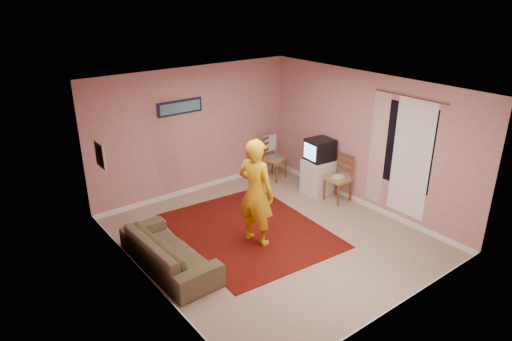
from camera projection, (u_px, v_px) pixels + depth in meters
ground at (272, 238)px, 7.86m from camera, size 5.00×5.00×0.00m
wall_back at (194, 131)px, 9.21m from camera, size 4.50×0.02×2.60m
wall_front at (403, 229)px, 5.53m from camera, size 4.50×0.02×2.60m
wall_left at (143, 206)px, 6.10m from camera, size 0.02×5.00×2.60m
wall_right at (364, 141)px, 8.64m from camera, size 0.02×5.00×2.60m
ceiling at (274, 88)px, 6.88m from camera, size 4.50×5.00×0.02m
baseboard_back at (197, 188)px, 9.67m from camera, size 4.50×0.02×0.10m
baseboard_front at (391, 311)px, 6.01m from camera, size 4.50×0.02×0.10m
baseboard_left at (152, 283)px, 6.58m from camera, size 0.02×5.00×0.10m
baseboard_right at (358, 200)px, 9.10m from camera, size 0.02×5.00×0.10m
window at (405, 146)px, 7.91m from camera, size 0.01×1.10×1.50m
curtain_sheer at (411, 159)px, 7.87m from camera, size 0.01×0.75×2.10m
curtain_floral at (378, 149)px, 8.38m from camera, size 0.01×0.35×2.10m
curtain_rod at (410, 97)px, 7.56m from camera, size 0.02×1.40×0.02m
picture_back at (180, 107)px, 8.80m from camera, size 0.95×0.04×0.28m
picture_left at (100, 155)px, 7.20m from camera, size 0.04×0.38×0.42m
area_rug at (249, 230)px, 8.09m from camera, size 2.52×3.05×0.02m
tv_cabinet at (318, 176)px, 9.45m from camera, size 0.57×0.52×0.73m
crt_tv at (320, 150)px, 9.23m from camera, size 0.56×0.51×0.44m
chair_a at (275, 153)px, 10.04m from camera, size 0.54×0.53×0.53m
dvd_player at (275, 156)px, 10.07m from camera, size 0.38×0.32×0.06m
blue_throw at (269, 143)px, 10.11m from camera, size 0.36×0.04×0.37m
chair_b at (339, 173)px, 9.01m from camera, size 0.42×0.44×0.52m
game_console at (338, 177)px, 9.04m from camera, size 0.21×0.17×0.04m
sofa at (169, 251)px, 6.94m from camera, size 0.81×1.94×0.56m
person at (256, 193)px, 7.40m from camera, size 0.61×0.77×1.83m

